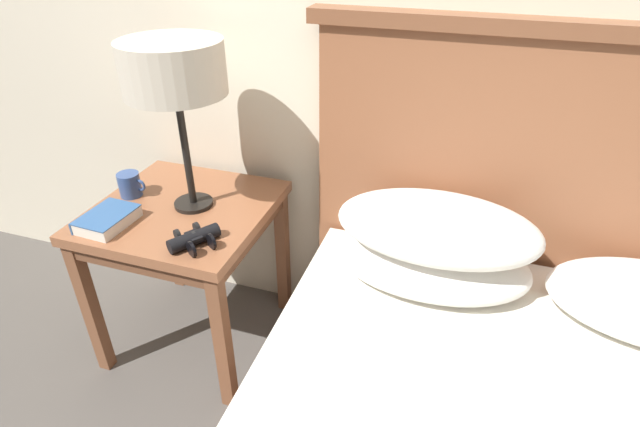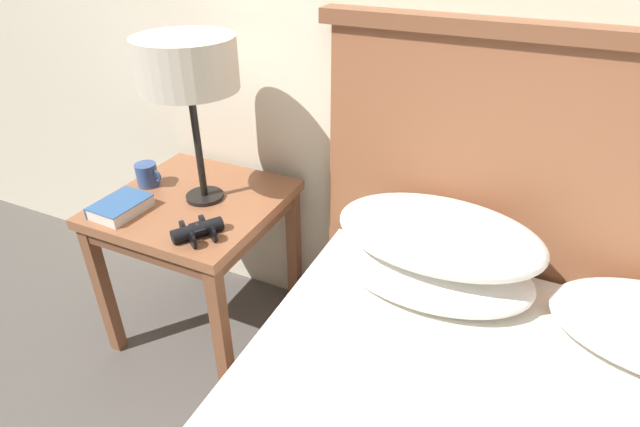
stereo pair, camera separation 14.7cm
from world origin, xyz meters
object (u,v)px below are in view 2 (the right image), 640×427
nightstand (196,218)px  binoculars_pair (198,230)px  table_lamp (187,67)px  coffee_mug (147,175)px  book_on_nightstand (120,207)px

nightstand → binoculars_pair: bearing=-48.9°
table_lamp → coffee_mug: 0.48m
binoculars_pair → book_on_nightstand: bearing=178.2°
nightstand → table_lamp: bearing=33.7°
book_on_nightstand → binoculars_pair: binoculars_pair is taller
table_lamp → coffee_mug: table_lamp is taller
binoculars_pair → table_lamp: bearing=121.4°
binoculars_pair → nightstand: bearing=131.1°
nightstand → coffee_mug: coffee_mug is taller
nightstand → book_on_nightstand: book_on_nightstand is taller
book_on_nightstand → binoculars_pair: bearing=-1.8°
nightstand → book_on_nightstand: (-0.16, -0.17, 0.10)m
table_lamp → binoculars_pair: bearing=-58.6°
table_lamp → coffee_mug: bearing=-177.9°
nightstand → coffee_mug: size_ratio=5.76×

